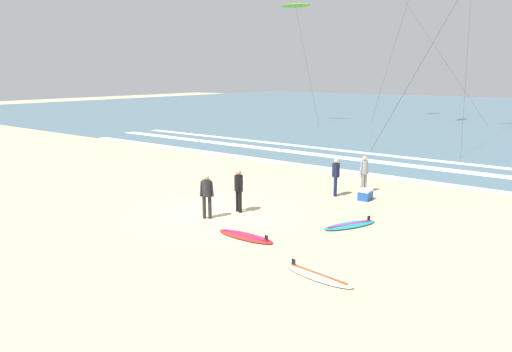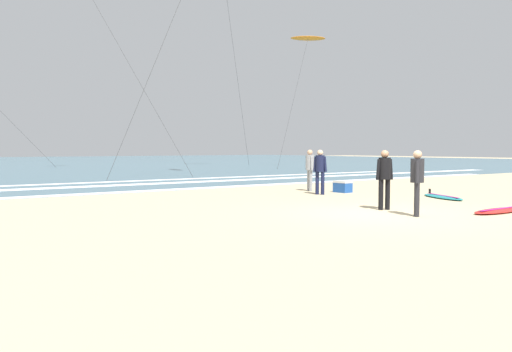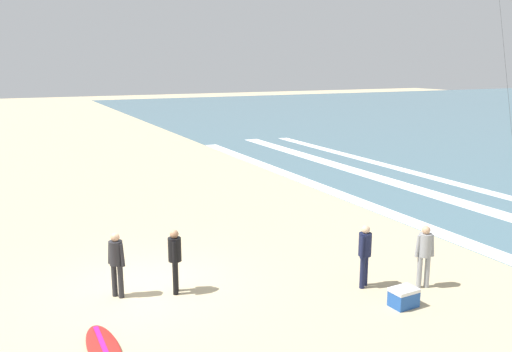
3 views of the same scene
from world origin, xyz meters
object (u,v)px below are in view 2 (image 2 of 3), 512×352
at_px(surfer_left_far, 385,174).
at_px(surfer_left_near, 417,177).
at_px(surfer_right_near, 310,166).
at_px(cooler_box, 343,186).
at_px(kite_orange_far_right, 308,39).
at_px(surfboard_foreground_flat, 499,210).
at_px(surfer_foreground_main, 320,168).
at_px(surfboard_near_water, 443,197).

bearing_deg(surfer_left_far, surfer_left_near, -105.69).
bearing_deg(surfer_left_far, surfer_right_near, 67.46).
bearing_deg(cooler_box, kite_orange_far_right, 51.54).
bearing_deg(surfboard_foreground_flat, surfer_left_far, 134.00).
relative_size(surfer_left_far, surfer_foreground_main, 1.00).
bearing_deg(kite_orange_far_right, surfer_right_near, -131.01).
distance_m(surfer_left_far, kite_orange_far_right, 34.64).
height_order(surfer_left_far, surfboard_near_water, surfer_left_far).
bearing_deg(cooler_box, surfboard_near_water, -72.60).
bearing_deg(surfboard_near_water, surfer_left_near, -152.57).
relative_size(surfer_left_far, cooler_box, 2.50).
height_order(surfer_left_far, cooler_box, surfer_left_far).
xyz_separation_m(surfer_left_far, surfer_foreground_main, (1.67, 4.34, 0.00)).
relative_size(surfer_foreground_main, surfboard_near_water, 0.74).
distance_m(surfboard_near_water, cooler_box, 3.69).
relative_size(kite_orange_far_right, cooler_box, 18.58).
distance_m(surfer_left_near, surfer_foreground_main, 6.02).
distance_m(kite_orange_far_right, cooler_box, 29.84).
xyz_separation_m(surfer_left_far, kite_orange_far_right, (20.13, 26.11, 10.63)).
height_order(surfer_right_near, surfboard_foreground_flat, surfer_right_near).
xyz_separation_m(surfer_right_near, surfboard_near_water, (1.73, -4.66, -0.91)).
height_order(surfer_left_near, cooler_box, surfer_left_near).
bearing_deg(surfer_left_far, kite_orange_far_right, 52.36).
bearing_deg(surfboard_foreground_flat, surfer_left_near, 162.32).
relative_size(surfer_right_near, surfboard_foreground_flat, 0.76).
xyz_separation_m(surfer_left_near, kite_orange_far_right, (20.51, 27.42, 10.63)).
xyz_separation_m(surfer_left_near, cooler_box, (3.34, 5.82, -0.74)).
bearing_deg(surfer_foreground_main, kite_orange_far_right, 49.69).
relative_size(surfer_left_near, surfboard_near_water, 0.74).
bearing_deg(surfer_right_near, surfer_left_far, -112.54).
height_order(surfer_foreground_main, kite_orange_far_right, kite_orange_far_right).
distance_m(surfer_foreground_main, surfer_right_near, 1.47).
bearing_deg(surfer_left_near, surfboard_foreground_flat, -17.68).
bearing_deg(surfer_left_far, surfboard_foreground_flat, -46.00).
bearing_deg(surfer_left_near, kite_orange_far_right, 53.21).
xyz_separation_m(surfboard_near_water, cooler_box, (-1.10, 3.51, 0.18)).
bearing_deg(surfer_foreground_main, cooler_box, 7.06).
relative_size(surfer_right_near, surfboard_near_water, 0.74).
bearing_deg(surfboard_foreground_flat, kite_orange_far_right, 57.24).
relative_size(surfer_foreground_main, surfer_right_near, 1.00).
bearing_deg(surfboard_near_water, surfboard_foreground_flat, -124.07).
relative_size(surfboard_foreground_flat, cooler_box, 3.30).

